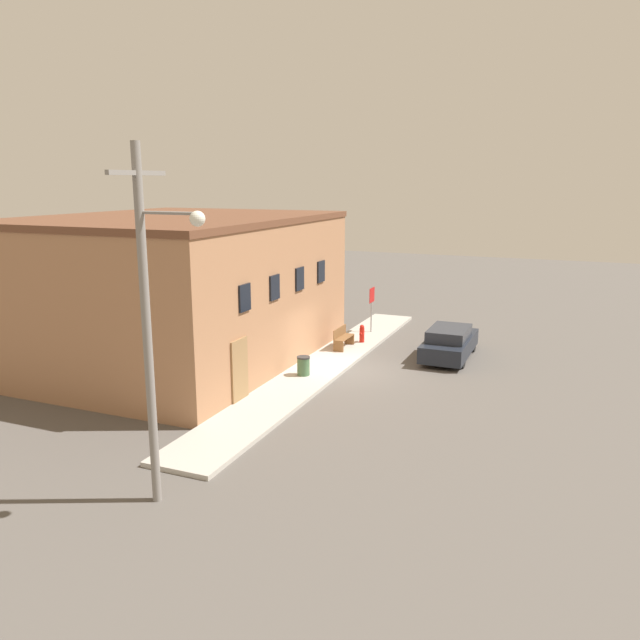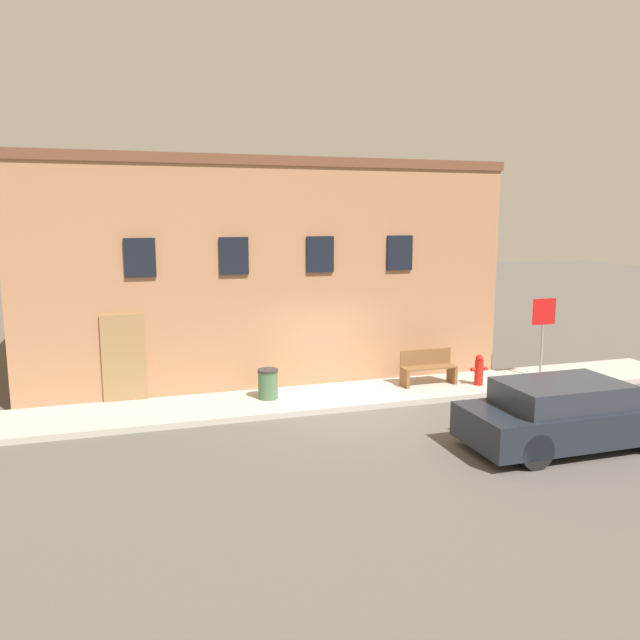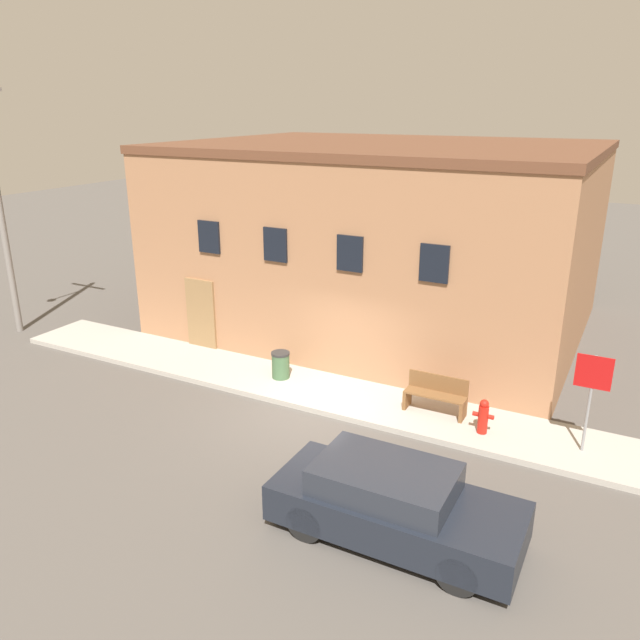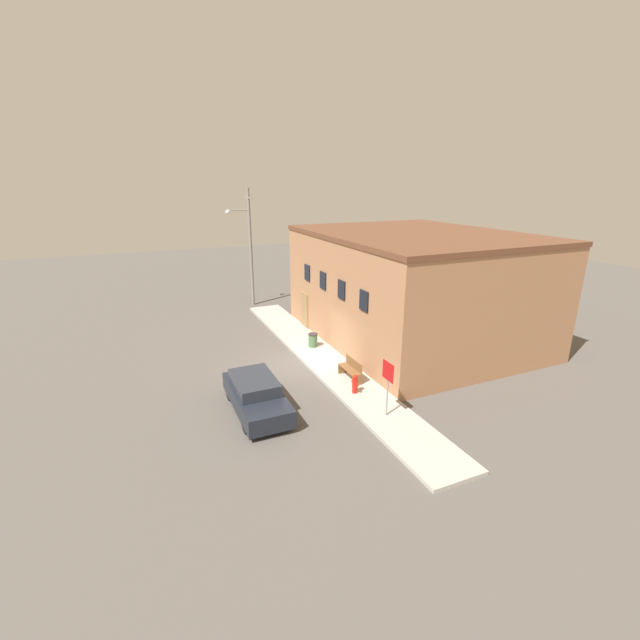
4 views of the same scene
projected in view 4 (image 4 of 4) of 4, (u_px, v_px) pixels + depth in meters
ground_plane at (303, 364)px, 20.76m from camera, size 80.00×80.00×0.00m
sidewalk at (323, 359)px, 21.13m from camera, size 19.91×2.05×0.14m
brick_building at (413, 286)px, 23.48m from camera, size 12.51×9.94×5.88m
fire_hydrant at (355, 384)px, 17.51m from camera, size 0.46×0.22×0.80m
stop_sign at (388, 378)px, 15.48m from camera, size 0.70×0.06×2.14m
bench at (351, 370)px, 18.74m from camera, size 1.43×0.44×0.90m
trash_bin at (313, 340)px, 22.43m from camera, size 0.49×0.49×0.71m
utility_pole at (249, 242)px, 29.28m from camera, size 1.80×1.68×8.04m
parked_car at (256, 395)px, 16.39m from camera, size 4.22×1.72×1.31m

